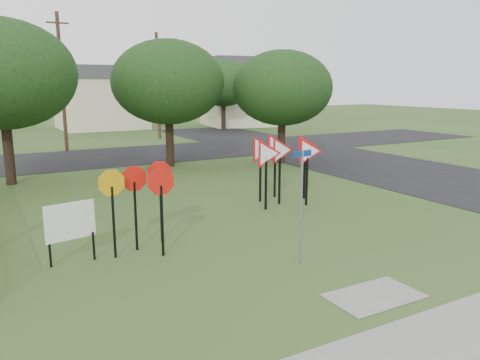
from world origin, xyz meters
name	(u,v)px	position (x,y,z in m)	size (l,w,h in m)	color
ground	(306,260)	(0.00, 0.00, 0.00)	(140.00, 140.00, 0.00)	#2C4A1B
sidewalk	(447,335)	(0.00, -4.20, 0.01)	(30.00, 1.60, 0.02)	gray
street_right	(370,164)	(12.00, 10.00, 0.01)	(8.00, 50.00, 0.02)	black
street_far	(112,157)	(0.00, 20.00, 0.01)	(60.00, 8.00, 0.02)	black
curb_pad	(374,296)	(0.00, -2.40, 0.01)	(2.00, 1.20, 0.02)	gray
street_name_sign	(301,200)	(-0.28, -0.10, 1.66)	(0.59, 0.11, 2.88)	gray
stop_sign_cluster	(142,188)	(-3.41, 2.71, 1.76)	(2.21, 1.44, 2.36)	black
yield_sign_cluster	(283,153)	(2.82, 5.28, 1.91)	(3.33, 2.27, 2.61)	black
info_board	(70,223)	(-5.28, 2.71, 1.05)	(1.25, 0.28, 1.58)	black
far_pole_a	(62,82)	(-2.00, 24.00, 4.60)	(1.40, 0.24, 9.00)	#483121
far_pole_b	(158,85)	(6.00, 28.00, 4.35)	(1.40, 0.24, 8.50)	#483121
house_mid	(100,97)	(4.00, 40.00, 3.15)	(8.40, 8.40, 6.20)	beige
house_right	(239,91)	(18.00, 36.00, 3.65)	(8.30, 8.30, 7.20)	beige
tree_near_left	(1,74)	(-6.00, 14.00, 4.86)	(6.40, 6.40, 7.27)	black
tree_near_mid	(168,82)	(2.00, 15.00, 4.54)	(6.00, 6.00, 6.80)	black
tree_near_right	(282,88)	(8.00, 13.00, 4.22)	(5.60, 5.60, 6.33)	black
tree_far_right	(223,83)	(14.00, 32.00, 4.54)	(6.00, 6.00, 6.80)	black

